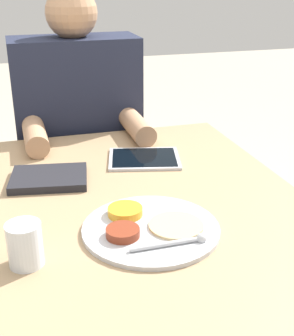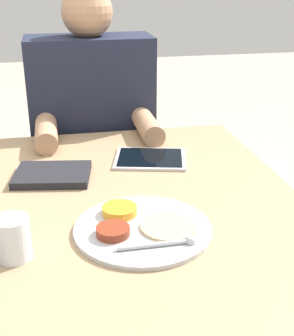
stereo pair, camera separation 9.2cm
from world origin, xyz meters
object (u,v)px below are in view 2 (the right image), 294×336
object	(u,v)px
tablet_device	(150,159)
drinking_glass	(13,238)
thali_tray	(141,227)
red_notebook	(53,175)
person_diner	(95,167)

from	to	relation	value
tablet_device	drinking_glass	xyz separation A→B (m)	(-0.36, -0.43, 0.04)
tablet_device	drinking_glass	world-z (taller)	drinking_glass
thali_tray	tablet_device	size ratio (longest dim) A/B	1.24
tablet_device	drinking_glass	size ratio (longest dim) A/B	2.76
drinking_glass	tablet_device	bearing A→B (deg)	50.67
red_notebook	person_diner	world-z (taller)	person_diner
tablet_device	person_diner	xyz separation A→B (m)	(-0.13, 0.40, -0.19)
thali_tray	red_notebook	size ratio (longest dim) A/B	1.35
drinking_glass	thali_tray	bearing A→B (deg)	11.24
red_notebook	person_diner	size ratio (longest dim) A/B	0.18
person_diner	thali_tray	bearing A→B (deg)	-87.92
thali_tray	person_diner	xyz separation A→B (m)	(-0.03, 0.79, -0.19)
tablet_device	drinking_glass	bearing A→B (deg)	-129.33
drinking_glass	red_notebook	bearing A→B (deg)	78.04
red_notebook	drinking_glass	bearing A→B (deg)	-101.96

